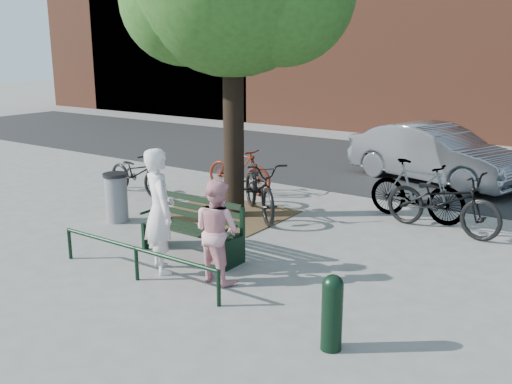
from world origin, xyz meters
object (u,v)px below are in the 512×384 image
Objects in this scene: person_right at (217,231)px; parked_car at (435,154)px; person_left at (160,211)px; park_bench at (195,226)px; litter_bin at (116,197)px; bicycle_c at (260,188)px; bollard at (332,310)px.

person_right is 0.34× the size of parked_car.
park_bench is at bearing -56.74° from person_left.
bicycle_c reaches higher than litter_bin.
bollard is at bearing -95.34° from bicycle_c.
bicycle_c is 0.50× the size of parked_car.
bicycle_c is at bearing -51.90° from person_left.
parked_car reaches higher than litter_bin.
litter_bin is at bearing 167.82° from park_bench.
person_left is 3.27m from bicycle_c.
bollard is (2.25, -0.80, -0.27)m from person_right.
bicycle_c is (-3.58, 3.83, 0.10)m from bollard.
park_bench is 2.44m from bicycle_c.
person_right is at bearing -114.62° from bicycle_c.
litter_bin is (-2.45, 1.33, -0.45)m from person_left.
parked_car is at bearing 59.45° from litter_bin.
litter_bin reaches higher than bollard.
bollard is at bearing -160.25° from person_left.
bicycle_c is at bearing -59.19° from person_right.
person_left is 1.97× the size of litter_bin.
person_left is 2.11× the size of bollard.
person_right is 0.68× the size of bicycle_c.
person_left is 0.43× the size of parked_car.
litter_bin is 0.22× the size of parked_car.
person_left is (0.04, -0.81, 0.45)m from park_bench.
bollard is at bearing 167.31° from person_right.
person_left is 0.86× the size of bicycle_c.
parked_car is at bearing 19.73° from bicycle_c.
person_left reaches higher than bicycle_c.
person_left is at bearing -28.51° from litter_bin.
person_right is 7.85m from parked_car.
person_right is at bearing -137.23° from person_left.
person_right is (0.95, -0.61, 0.27)m from park_bench.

